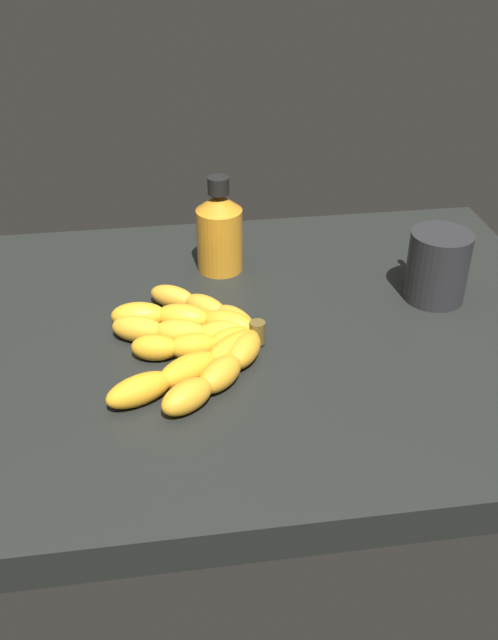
% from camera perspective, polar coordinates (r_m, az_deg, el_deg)
% --- Properties ---
extents(ground_plane, '(0.95, 0.66, 0.05)m').
position_cam_1_polar(ground_plane, '(0.93, -1.73, -2.00)').
color(ground_plane, black).
extents(banana_bunch, '(0.20, 0.29, 0.04)m').
position_cam_1_polar(banana_bunch, '(0.87, -4.55, -1.72)').
color(banana_bunch, gold).
rests_on(banana_bunch, ground_plane).
extents(honey_bottle, '(0.07, 0.07, 0.15)m').
position_cam_1_polar(honey_bottle, '(1.03, -2.43, 7.32)').
color(honey_bottle, orange).
rests_on(honey_bottle, ground_plane).
extents(coffee_mug, '(0.08, 0.12, 0.10)m').
position_cam_1_polar(coffee_mug, '(1.00, 15.09, 4.33)').
color(coffee_mug, '#262628').
rests_on(coffee_mug, ground_plane).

